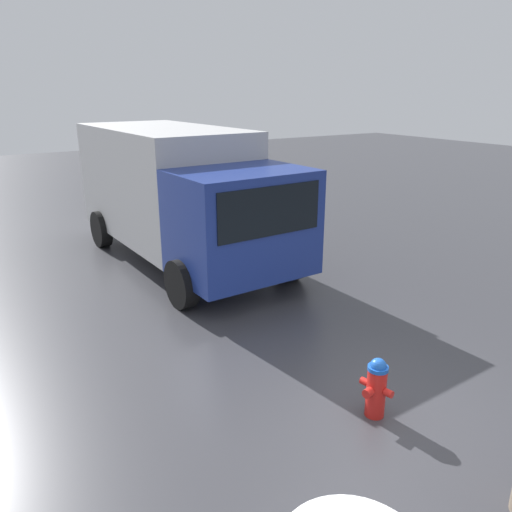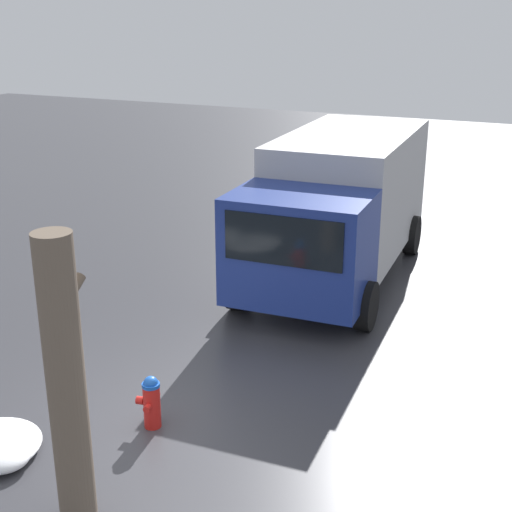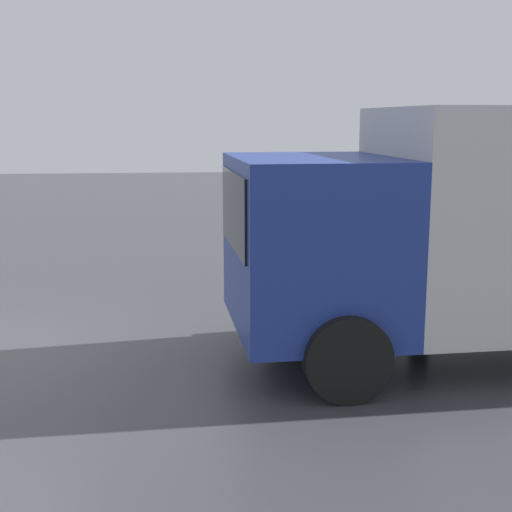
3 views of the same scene
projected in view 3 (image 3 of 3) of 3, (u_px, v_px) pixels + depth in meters
name	position (u px, v px, depth m)	size (l,w,h in m)	color
pedestrian	(422.00, 281.00, 8.68)	(0.35, 0.35, 1.60)	#23232D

